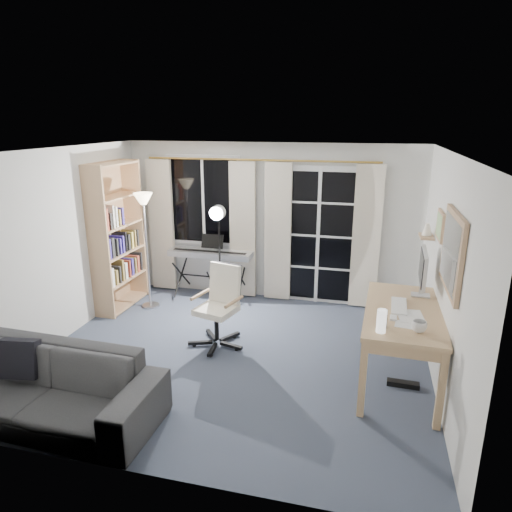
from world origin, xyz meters
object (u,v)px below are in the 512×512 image
Objects in this scene: monitor at (423,269)px; sofa at (41,376)px; bookshelf at (114,240)px; studio_light at (218,225)px; mug at (419,325)px; torchiere_lamp at (144,216)px; office_chair at (221,298)px; desk at (403,319)px; keyboard_piano at (210,255)px.

monitor is 4.03m from sofa.
bookshelf is 1.56m from studio_light.
monitor is at bearing 84.22° from mug.
studio_light reaches higher than mug.
bookshelf is 0.61m from torchiere_lamp.
studio_light is 11.73× the size of mug.
bookshelf is 2.07m from office_chair.
torchiere_lamp is 0.77× the size of sofa.
bookshelf is 0.96× the size of sofa.
torchiere_lamp is 2.87m from sofa.
torchiere_lamp is at bearing 9.72° from bookshelf.
studio_light reaches higher than desk.
keyboard_piano reaches higher than mug.
keyboard_piano is 3.66m from mug.
monitor is at bearing 15.91° from office_chair.
bookshelf is 4.18m from desk.
sofa is at bearing -164.11° from mug.
keyboard_piano is (1.26, 0.62, -0.31)m from bookshelf.
monitor is (2.32, 0.04, 0.55)m from office_chair.
torchiere_lamp reaches higher than keyboard_piano.
torchiere_lamp is 1.71× the size of office_chair.
mug is (2.23, -0.91, 0.30)m from office_chair.
torchiere_lamp is 12.66× the size of mug.
keyboard_piano is 3.26m from monitor.
office_chair is 0.64× the size of desk.
desk is 0.54m from mug.
torchiere_lamp is 1.17m from keyboard_piano.
bookshelf is 1.65× the size of keyboard_piano.
torchiere_lamp is 3.82m from monitor.
mug is at bearing -38.14° from keyboard_piano.
keyboard_piano is 2.18× the size of monitor.
keyboard_piano is 3.28m from desk.
studio_light is 1.01× the size of desk.
sofa is at bearing -73.15° from bookshelf.
sofa is (-3.28, -1.46, -0.29)m from desk.
keyboard_piano and office_chair have the same top height.
bookshelf reaches higher than desk.
studio_light is at bearing -54.65° from keyboard_piano.
sofa is (-0.53, -3.25, -0.28)m from keyboard_piano.
bookshelf reaches higher than monitor.
sofa is (-3.38, -0.96, -0.46)m from mug.
keyboard_piano is 0.58× the size of sofa.
desk is at bearing -32.40° from keyboard_piano.
desk is (2.13, -0.41, 0.13)m from office_chair.
monitor is at bearing -21.15° from studio_light.
keyboard_piano is at bearing 35.28° from torchiere_lamp.
monitor is at bearing -11.84° from torchiere_lamp.
sofa is at bearing -107.01° from studio_light.
office_chair is at bearing -176.66° from monitor.
desk is at bearing 4.01° from office_chair.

